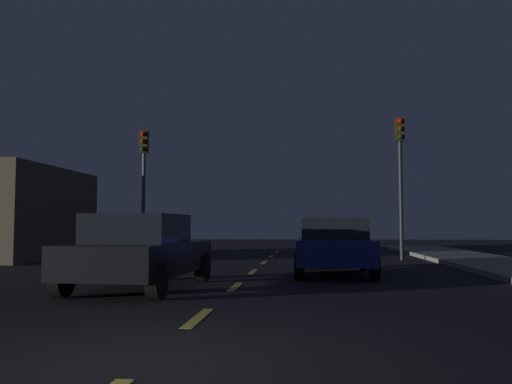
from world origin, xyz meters
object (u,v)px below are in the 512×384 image
object	(u,v)px
traffic_signal_right	(400,161)
car_stopped_ahead	(334,246)
traffic_signal_left	(144,169)
car_adjacent_lane	(140,251)

from	to	relation	value
traffic_signal_right	car_stopped_ahead	bearing A→B (deg)	-114.65
car_stopped_ahead	traffic_signal_right	bearing A→B (deg)	65.35
traffic_signal_right	car_stopped_ahead	world-z (taller)	traffic_signal_right
traffic_signal_left	car_stopped_ahead	distance (m)	9.82
traffic_signal_left	traffic_signal_right	distance (m)	9.96
traffic_signal_left	car_stopped_ahead	xyz separation A→B (m)	(7.14, -6.15, -2.79)
traffic_signal_right	traffic_signal_left	bearing A→B (deg)	-180.00
car_adjacent_lane	car_stopped_ahead	bearing A→B (deg)	41.69
car_stopped_ahead	car_adjacent_lane	size ratio (longest dim) A/B	0.97
traffic_signal_left	car_adjacent_lane	size ratio (longest dim) A/B	1.20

